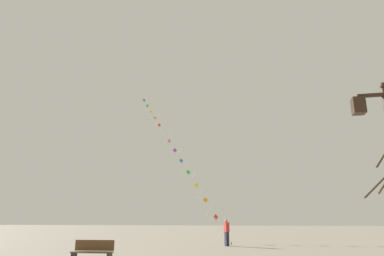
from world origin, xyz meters
TOP-DOWN VIEW (x-y plane):
  - ground_plane at (0.00, 20.00)m, footprint 160.00×160.00m
  - kite_train at (-8.96, 32.42)m, footprint 13.46×18.75m
  - kite_flyer at (-2.31, 21.35)m, footprint 0.45×0.60m
  - park_bench at (-6.54, 10.99)m, footprint 1.62×0.51m

SIDE VIEW (x-z plane):
  - ground_plane at x=0.00m, z-range 0.00..0.00m
  - park_bench at x=-6.54m, z-range 0.01..0.90m
  - kite_flyer at x=-2.31m, z-range 0.05..1.76m
  - kite_train at x=-8.96m, z-range 0.25..18.42m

